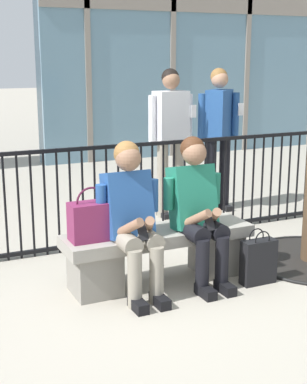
{
  "coord_description": "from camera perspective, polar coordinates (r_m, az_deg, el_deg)",
  "views": [
    {
      "loc": [
        -1.93,
        -4.02,
        1.84
      ],
      "look_at": [
        0.0,
        0.1,
        0.75
      ],
      "focal_mm": 53.08,
      "sensor_mm": 36.0,
      "label": 1
    }
  ],
  "objects": [
    {
      "name": "seated_person_with_phone",
      "position": [
        4.39,
        -2.15,
        -2.27
      ],
      "size": [
        0.52,
        0.66,
        1.21
      ],
      "color": "gray",
      "rests_on": "ground"
    },
    {
      "name": "bystander_at_railing",
      "position": [
        6.55,
        1.73,
        6.11
      ],
      "size": [
        0.55,
        0.28,
        1.71
      ],
      "color": "gray",
      "rests_on": "ground"
    },
    {
      "name": "stone_bench",
      "position": [
        4.73,
        0.52,
        -5.9
      ],
      "size": [
        1.6,
        0.44,
        0.45
      ],
      "color": "gray",
      "rests_on": "ground"
    },
    {
      "name": "bystander_further_back",
      "position": [
        6.83,
        6.54,
        6.34
      ],
      "size": [
        0.55,
        0.41,
        1.71
      ],
      "color": "black",
      "rests_on": "ground"
    },
    {
      "name": "handbag_on_bench",
      "position": [
        4.41,
        -6.23,
        -2.86
      ],
      "size": [
        0.34,
        0.19,
        0.42
      ],
      "color": "#7A234C",
      "rests_on": "stone_bench"
    },
    {
      "name": "shopping_bag",
      "position": [
        4.8,
        10.5,
        -6.85
      ],
      "size": [
        0.3,
        0.12,
        0.47
      ],
      "color": "black",
      "rests_on": "ground"
    },
    {
      "name": "plaza_railing",
      "position": [
        5.58,
        -4.12,
        -0.31
      ],
      "size": [
        8.73,
        0.04,
        1.02
      ],
      "color": "black",
      "rests_on": "ground"
    },
    {
      "name": "seated_person_companion",
      "position": [
        4.64,
        4.44,
        -1.44
      ],
      "size": [
        0.52,
        0.66,
        1.21
      ],
      "color": "black",
      "rests_on": "ground"
    },
    {
      "name": "ground_plane",
      "position": [
        4.83,
        0.51,
        -8.94
      ],
      "size": [
        60.0,
        60.0,
        0.0
      ],
      "primitive_type": "plane",
      "color": "#A8A091"
    }
  ]
}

